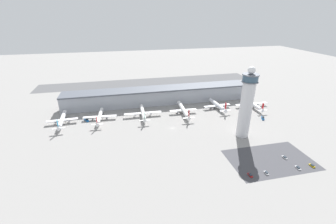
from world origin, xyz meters
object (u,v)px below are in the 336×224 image
Objects in this scene: airplane_gate_delta at (184,110)px; airplane_gate_charlie at (143,113)px; control_tower at (246,104)px; airplane_gate_alpha at (62,120)px; car_green_van at (298,168)px; airplane_gate_bravo at (100,116)px; car_white_wagon at (312,166)px; car_red_hatchback at (250,175)px; airplane_gate_echo at (218,105)px; service_truck_fuel at (263,118)px; service_truck_catering at (87,120)px; car_grey_coupe at (266,173)px; airplane_gate_foxtrot at (252,104)px; car_black_suv at (285,157)px.

airplane_gate_charlie is at bearing 177.85° from airplane_gate_delta.
airplane_gate_alpha is at bearing 159.79° from control_tower.
airplane_gate_bravo is at bearing 141.46° from car_green_van.
airplane_gate_delta is 129.88m from car_white_wagon.
airplane_gate_alpha is at bearing 179.48° from airplane_gate_charlie.
airplane_gate_bravo is 156.60m from car_red_hatchback.
control_tower is 69.73m from airplane_gate_echo.
car_white_wagon is 12.11m from car_green_van.
airplane_gate_bravo is at bearing 168.15° from service_truck_fuel.
airplane_gate_alpha is 23.43m from service_truck_catering.
control_tower is at bearing -23.85° from service_truck_catering.
airplane_gate_charlie is at bearing -2.76° from service_truck_catering.
airplane_gate_bravo is (-129.48, 62.37, -27.19)m from control_tower.
service_truck_catering is 2.07× the size of car_grey_coupe.
airplane_gate_delta is (-38.95, 58.76, -26.81)m from control_tower.
control_tower is at bearing -127.94° from airplane_gate_foxtrot.
airplane_gate_foxtrot is at bearing -0.84° from airplane_gate_bravo.
airplane_gate_alpha reaches higher than airplane_gate_bravo.
airplane_gate_bravo is at bearing 143.67° from car_white_wagon.
car_grey_coupe is 38.02m from car_white_wagon.
airplane_gate_echo reaches higher than airplane_gate_foxtrot.
service_truck_fuel is at bearing -46.32° from airplane_gate_echo.
car_green_van is at bearing -32.16° from airplane_gate_alpha.
car_red_hatchback is (120.16, -115.69, -0.32)m from service_truck_catering.
car_green_van is (-31.44, -112.63, -3.49)m from airplane_gate_foxtrot.
service_truck_fuel is 1.71× the size of car_green_van.
airplane_gate_alpha is 36.73m from airplane_gate_bravo.
control_tower is at bearing 78.50° from car_grey_coupe.
car_white_wagon is (170.43, -116.20, -0.28)m from service_truck_catering.
car_grey_coupe is at bearing 179.97° from car_green_van.
service_truck_fuel is (182.93, -36.42, 0.09)m from service_truck_catering.
airplane_gate_foxtrot is 10.81× the size of car_grey_coupe.
airplane_gate_bravo is 8.94× the size of car_black_suv.
airplane_gate_alpha reaches higher than service_truck_fuel.
car_green_van is (0.66, -13.33, 0.02)m from car_black_suv.
airplane_gate_echo is (43.17, 5.35, -0.28)m from airplane_gate_delta.
airplane_gate_foxtrot is at bearing 63.01° from car_grey_coupe.
control_tower is 13.69× the size of car_green_van.
airplane_gate_delta is 11.21× the size of car_grey_coupe.
car_black_suv is at bearing -33.10° from service_truck_catering.
service_truck_catering is (-143.15, 63.29, -30.35)m from control_tower.
control_tower is 1.40× the size of airplane_gate_delta.
airplane_gate_echo reaches higher than service_truck_catering.
airplane_gate_bravo is 90.60m from airplane_gate_delta.
control_tower reaches higher than car_white_wagon.
car_red_hatchback reaches higher than car_black_suv.
car_black_suv is 1.00× the size of car_red_hatchback.
airplane_gate_delta is 43.50m from airplane_gate_echo.
car_white_wagon is at bearing -36.33° from airplane_gate_bravo.
airplane_gate_charlie is at bearing 179.71° from airplane_gate_foxtrot.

